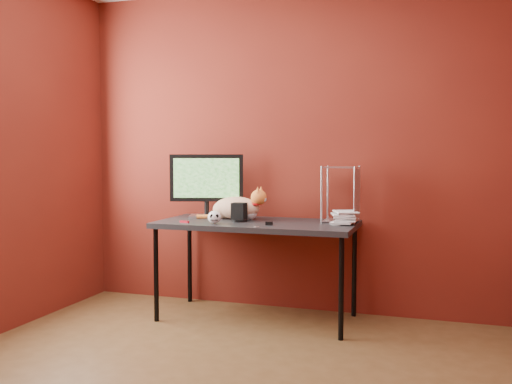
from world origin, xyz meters
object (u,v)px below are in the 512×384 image
(book_stack, at_px, (335,151))
(desk, at_px, (257,228))
(speaker, at_px, (239,213))
(monitor, at_px, (207,182))
(skull_mug, at_px, (214,217))
(cat, at_px, (237,208))

(book_stack, bearing_deg, desk, -172.47)
(desk, bearing_deg, speaker, -165.65)
(monitor, bearing_deg, skull_mug, -76.88)
(speaker, xyz_separation_m, book_stack, (0.71, 0.11, 0.47))
(cat, bearing_deg, skull_mug, -95.00)
(book_stack, bearing_deg, speaker, -171.19)
(monitor, xyz_separation_m, skull_mug, (0.21, -0.36, -0.23))
(monitor, distance_m, skull_mug, 0.48)
(book_stack, bearing_deg, cat, 178.28)
(monitor, bearing_deg, speaker, -44.25)
(monitor, xyz_separation_m, book_stack, (1.05, -0.06, 0.25))
(monitor, bearing_deg, book_stack, -20.95)
(desk, height_order, cat, cat)
(cat, height_order, skull_mug, cat)
(cat, bearing_deg, desk, -21.50)
(speaker, bearing_deg, desk, 16.08)
(skull_mug, xyz_separation_m, book_stack, (0.83, 0.30, 0.48))
(cat, relative_size, speaker, 3.96)
(monitor, distance_m, speaker, 0.44)
(desk, distance_m, speaker, 0.18)
(speaker, bearing_deg, skull_mug, -121.75)
(monitor, xyz_separation_m, cat, (0.27, -0.04, -0.19))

